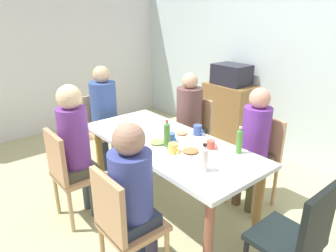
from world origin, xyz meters
TOP-DOWN VIEW (x-y plane):
  - ground_plane at (0.00, 0.00)m, footprint 6.87×6.87m
  - wall_back at (0.00, 2.01)m, footprint 5.96×0.12m
  - wall_left at (-2.92, 0.00)m, footprint 0.12×4.15m
  - dining_table at (0.00, 0.00)m, footprint 1.83×0.80m
  - chair_0 at (-0.46, 0.78)m, footprint 0.40×0.40m
  - person_0 at (-0.46, 0.69)m, footprint 0.30×0.30m
  - chair_1 at (-1.29, 0.00)m, footprint 0.40×0.40m
  - person_1 at (-1.21, 0.00)m, footprint 0.31×0.31m
  - chair_2 at (0.46, -0.78)m, footprint 0.40×0.40m
  - person_2 at (0.46, -0.69)m, footprint 0.30×0.30m
  - chair_3 at (0.46, 0.78)m, footprint 0.40×0.40m
  - person_3 at (0.46, 0.69)m, footprint 0.30×0.30m
  - chair_4 at (1.29, 0.00)m, footprint 0.40×0.40m
  - chair_5 at (-0.46, -0.78)m, footprint 0.40×0.40m
  - person_5 at (-0.46, -0.69)m, footprint 0.30×0.30m
  - plate_0 at (0.00, -0.12)m, footprint 0.26×0.26m
  - plate_1 at (-0.02, 0.19)m, footprint 0.20×0.20m
  - plate_2 at (0.32, -0.02)m, footprint 0.25×0.25m
  - bowl_0 at (-0.37, -0.20)m, footprint 0.18×0.18m
  - cup_0 at (0.03, 0.01)m, footprint 0.12×0.08m
  - cup_1 at (0.22, -0.13)m, footprint 0.12×0.08m
  - cup_2 at (0.36, 0.19)m, footprint 0.11×0.08m
  - cup_3 at (0.06, 0.32)m, footprint 0.12×0.09m
  - bottle_0 at (0.59, -0.14)m, footprint 0.06×0.06m
  - bottle_1 at (0.10, -0.10)m, footprint 0.06×0.06m
  - bottle_2 at (0.57, 0.30)m, footprint 0.05×0.05m
  - side_cabinet at (-0.69, 1.71)m, footprint 0.70×0.44m
  - microwave at (-0.69, 1.71)m, footprint 0.48×0.36m

SIDE VIEW (x-z plane):
  - ground_plane at x=0.00m, z-range 0.00..0.00m
  - side_cabinet at x=-0.69m, z-range 0.00..0.90m
  - chair_0 at x=-0.46m, z-range 0.06..0.96m
  - chair_1 at x=-1.29m, z-range 0.06..0.96m
  - chair_2 at x=0.46m, z-range 0.06..0.96m
  - chair_3 at x=0.46m, z-range 0.06..0.96m
  - chair_4 at x=1.29m, z-range 0.06..0.96m
  - chair_5 at x=-0.46m, z-range 0.06..0.96m
  - dining_table at x=0.00m, z-range 0.28..1.02m
  - person_3 at x=0.46m, z-range 0.11..1.33m
  - person_0 at x=-0.46m, z-range 0.11..1.33m
  - person_2 at x=0.46m, z-range 0.12..1.34m
  - plate_1 at x=-0.02m, z-range 0.74..0.77m
  - plate_0 at x=0.00m, z-range 0.74..0.77m
  - plate_2 at x=0.32m, z-range 0.74..0.77m
  - person_1 at x=-1.21m, z-range 0.12..1.40m
  - person_5 at x=-0.46m, z-range 0.12..1.41m
  - cup_2 at x=0.36m, z-range 0.74..0.81m
  - cup_0 at x=0.03m, z-range 0.74..0.83m
  - cup_1 at x=0.22m, z-range 0.74..0.83m
  - cup_3 at x=0.06m, z-range 0.74..0.84m
  - bowl_0 at x=-0.37m, z-range 0.74..0.86m
  - bottle_0 at x=0.59m, z-range 0.74..0.95m
  - bottle_2 at x=0.57m, z-range 0.74..0.97m
  - bottle_1 at x=0.10m, z-range 0.74..0.99m
  - microwave at x=-0.69m, z-range 0.90..1.18m
  - wall_back at x=0.00m, z-range 0.00..2.60m
  - wall_left at x=-2.92m, z-range 0.00..2.60m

